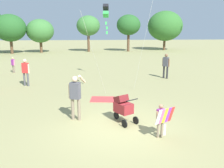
% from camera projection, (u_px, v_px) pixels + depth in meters
% --- Properties ---
extents(ground_plane, '(120.00, 120.00, 0.00)m').
position_uv_depth(ground_plane, '(119.00, 128.00, 8.26)').
color(ground_plane, '#938E5B').
extents(treeline_distant, '(35.60, 8.02, 6.78)m').
position_uv_depth(treeline_distant, '(42.00, 24.00, 32.61)').
color(treeline_distant, brown).
rests_on(treeline_distant, ground).
extents(child_with_butterfly_kite, '(0.65, 0.51, 1.07)m').
position_uv_depth(child_with_butterfly_kite, '(161.00, 118.00, 7.43)').
color(child_with_butterfly_kite, '#7F705B').
rests_on(child_with_butterfly_kite, ground).
extents(person_adult_flyer, '(0.64, 0.49, 1.72)m').
position_uv_depth(person_adult_flyer, '(75.00, 94.00, 8.81)').
color(person_adult_flyer, '#7F705B').
rests_on(person_adult_flyer, ground).
extents(stroller, '(0.87, 1.07, 1.03)m').
position_uv_depth(stroller, '(123.00, 106.00, 8.64)').
color(stroller, black).
rests_on(stroller, ground).
extents(kite_adult_black, '(1.21, 3.31, 4.43)m').
position_uv_depth(kite_adult_black, '(106.00, 12.00, 11.37)').
color(kite_adult_black, black).
rests_on(kite_adult_black, ground).
extents(person_couple_left, '(0.31, 0.28, 1.18)m').
position_uv_depth(person_couple_left, '(13.00, 64.00, 18.20)').
color(person_couple_left, '#7F705B').
rests_on(person_couple_left, ground).
extents(person_kid_running, '(0.41, 0.41, 1.66)m').
position_uv_depth(person_kid_running, '(166.00, 64.00, 16.15)').
color(person_kid_running, '#232328').
rests_on(person_kid_running, ground).
extents(person_back_turned, '(0.48, 0.32, 1.58)m').
position_uv_depth(person_back_turned, '(25.00, 70.00, 14.02)').
color(person_back_turned, '#4C4C51').
rests_on(person_back_turned, ground).
extents(picnic_blanket, '(1.23, 1.08, 0.02)m').
position_uv_depth(picnic_blanket, '(103.00, 99.00, 11.56)').
color(picnic_blanket, '#CC3D3D').
rests_on(picnic_blanket, ground).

